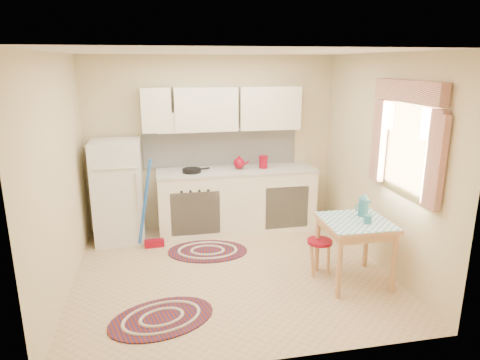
% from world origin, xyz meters
% --- Properties ---
extents(room_shell, '(3.64, 3.60, 2.52)m').
position_xyz_m(room_shell, '(0.16, 0.24, 1.60)').
color(room_shell, tan).
rests_on(room_shell, ground).
extents(fridge, '(0.65, 0.60, 1.40)m').
position_xyz_m(fridge, '(-1.34, 1.25, 0.70)').
color(fridge, white).
rests_on(fridge, ground).
extents(broom, '(0.29, 0.14, 1.20)m').
position_xyz_m(broom, '(-0.90, 0.90, 0.60)').
color(broom, blue).
rests_on(broom, ground).
extents(base_cabinets, '(2.25, 0.60, 0.88)m').
position_xyz_m(base_cabinets, '(0.31, 1.30, 0.44)').
color(base_cabinets, white).
rests_on(base_cabinets, ground).
extents(countertop, '(2.27, 0.62, 0.04)m').
position_xyz_m(countertop, '(0.31, 1.30, 0.90)').
color(countertop, beige).
rests_on(countertop, base_cabinets).
extents(frying_pan, '(0.33, 0.33, 0.05)m').
position_xyz_m(frying_pan, '(-0.34, 1.25, 0.94)').
color(frying_pan, black).
rests_on(frying_pan, countertop).
extents(red_kettle, '(0.21, 0.20, 0.18)m').
position_xyz_m(red_kettle, '(0.34, 1.30, 1.01)').
color(red_kettle, maroon).
rests_on(red_kettle, countertop).
extents(red_canister, '(0.16, 0.16, 0.16)m').
position_xyz_m(red_canister, '(0.70, 1.30, 1.00)').
color(red_canister, maroon).
rests_on(red_canister, countertop).
extents(table, '(0.72, 0.72, 0.72)m').
position_xyz_m(table, '(1.30, -0.47, 0.36)').
color(table, tan).
rests_on(table, ground).
extents(stool, '(0.32, 0.32, 0.42)m').
position_xyz_m(stool, '(0.99, -0.23, 0.21)').
color(stool, maroon).
rests_on(stool, ground).
extents(coffee_pot, '(0.15, 0.13, 0.28)m').
position_xyz_m(coffee_pot, '(1.44, -0.35, 0.86)').
color(coffee_pot, '#2A6F82').
rests_on(coffee_pot, table).
extents(mug, '(0.11, 0.11, 0.10)m').
position_xyz_m(mug, '(1.38, -0.57, 0.77)').
color(mug, '#2A6F82').
rests_on(mug, table).
extents(rug_center, '(1.12, 0.83, 0.02)m').
position_xyz_m(rug_center, '(-0.21, 0.61, 0.01)').
color(rug_center, maroon).
rests_on(rug_center, ground).
extents(rug_left, '(1.19, 0.95, 0.02)m').
position_xyz_m(rug_left, '(-0.83, -0.82, 0.01)').
color(rug_left, maroon).
rests_on(rug_left, ground).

